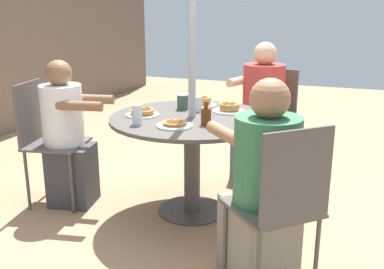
{
  "coord_description": "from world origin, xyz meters",
  "views": [
    {
      "loc": [
        -2.89,
        -1.08,
        1.47
      ],
      "look_at": [
        0.0,
        0.0,
        0.6
      ],
      "focal_mm": 42.0,
      "sensor_mm": 36.0,
      "label": 1
    }
  ],
  "objects_px": {
    "diner_north": "(262,193)",
    "coffee_cup": "(183,102)",
    "patio_table": "(192,136)",
    "patio_chair_east": "(271,114)",
    "pancake_plate_c": "(201,102)",
    "diner_east": "(261,117)",
    "pancake_plate_a": "(175,124)",
    "drinking_glass_b": "(197,104)",
    "patio_chair_south": "(46,135)",
    "drinking_glass_a": "(137,115)",
    "patio_chair_north": "(281,201)",
    "pancake_plate_b": "(142,113)",
    "diner_south": "(67,139)",
    "syrup_bottle": "(206,116)",
    "pancake_plate_d": "(229,108)"
  },
  "relations": [
    {
      "from": "patio_table",
      "to": "patio_chair_south",
      "type": "height_order",
      "value": "patio_chair_south"
    },
    {
      "from": "patio_chair_north",
      "to": "drinking_glass_a",
      "type": "height_order",
      "value": "patio_chair_north"
    },
    {
      "from": "pancake_plate_a",
      "to": "pancake_plate_b",
      "type": "relative_size",
      "value": 1.0
    },
    {
      "from": "pancake_plate_a",
      "to": "coffee_cup",
      "type": "distance_m",
      "value": 0.52
    },
    {
      "from": "pancake_plate_a",
      "to": "coffee_cup",
      "type": "height_order",
      "value": "coffee_cup"
    },
    {
      "from": "patio_table",
      "to": "pancake_plate_c",
      "type": "distance_m",
      "value": 0.41
    },
    {
      "from": "diner_north",
      "to": "diner_south",
      "type": "relative_size",
      "value": 1.03
    },
    {
      "from": "diner_north",
      "to": "drinking_glass_b",
      "type": "height_order",
      "value": "diner_north"
    },
    {
      "from": "pancake_plate_a",
      "to": "coffee_cup",
      "type": "bearing_deg",
      "value": 15.82
    },
    {
      "from": "pancake_plate_a",
      "to": "pancake_plate_b",
      "type": "height_order",
      "value": "pancake_plate_b"
    },
    {
      "from": "diner_north",
      "to": "coffee_cup",
      "type": "relative_size",
      "value": 9.87
    },
    {
      "from": "patio_chair_north",
      "to": "pancake_plate_b",
      "type": "bearing_deg",
      "value": 103.66
    },
    {
      "from": "diner_north",
      "to": "patio_chair_east",
      "type": "bearing_deg",
      "value": 55.67
    },
    {
      "from": "patio_chair_east",
      "to": "syrup_bottle",
      "type": "distance_m",
      "value": 1.28
    },
    {
      "from": "patio_chair_east",
      "to": "pancake_plate_a",
      "type": "distance_m",
      "value": 1.42
    },
    {
      "from": "patio_table",
      "to": "drinking_glass_b",
      "type": "bearing_deg",
      "value": 7.31
    },
    {
      "from": "patio_chair_east",
      "to": "diner_south",
      "type": "relative_size",
      "value": 0.85
    },
    {
      "from": "diner_south",
      "to": "pancake_plate_a",
      "type": "bearing_deg",
      "value": 72.05
    },
    {
      "from": "patio_table",
      "to": "coffee_cup",
      "type": "distance_m",
      "value": 0.32
    },
    {
      "from": "pancake_plate_b",
      "to": "diner_south",
      "type": "bearing_deg",
      "value": 98.65
    },
    {
      "from": "diner_north",
      "to": "drinking_glass_a",
      "type": "bearing_deg",
      "value": 115.08
    },
    {
      "from": "drinking_glass_b",
      "to": "diner_south",
      "type": "bearing_deg",
      "value": 111.78
    },
    {
      "from": "pancake_plate_d",
      "to": "syrup_bottle",
      "type": "distance_m",
      "value": 0.42
    },
    {
      "from": "patio_table",
      "to": "diner_east",
      "type": "distance_m",
      "value": 0.95
    },
    {
      "from": "diner_east",
      "to": "patio_chair_east",
      "type": "bearing_deg",
      "value": -90.0
    },
    {
      "from": "pancake_plate_d",
      "to": "coffee_cup",
      "type": "distance_m",
      "value": 0.36
    },
    {
      "from": "patio_chair_north",
      "to": "diner_north",
      "type": "bearing_deg",
      "value": 90.0
    },
    {
      "from": "patio_chair_east",
      "to": "pancake_plate_b",
      "type": "bearing_deg",
      "value": 77.6
    },
    {
      "from": "patio_table",
      "to": "drinking_glass_a",
      "type": "relative_size",
      "value": 8.81
    },
    {
      "from": "patio_table",
      "to": "diner_east",
      "type": "xyz_separation_m",
      "value": [
        0.9,
        -0.31,
        -0.04
      ]
    },
    {
      "from": "coffee_cup",
      "to": "diner_south",
      "type": "bearing_deg",
      "value": 116.45
    },
    {
      "from": "drinking_glass_a",
      "to": "diner_north",
      "type": "bearing_deg",
      "value": -111.13
    },
    {
      "from": "pancake_plate_b",
      "to": "patio_table",
      "type": "bearing_deg",
      "value": -74.2
    },
    {
      "from": "patio_table",
      "to": "pancake_plate_b",
      "type": "height_order",
      "value": "pancake_plate_b"
    },
    {
      "from": "patio_chair_south",
      "to": "drinking_glass_a",
      "type": "xyz_separation_m",
      "value": [
        -0.11,
        -0.84,
        0.25
      ]
    },
    {
      "from": "pancake_plate_a",
      "to": "syrup_bottle",
      "type": "relative_size",
      "value": 1.52
    },
    {
      "from": "patio_chair_east",
      "to": "drinking_glass_a",
      "type": "height_order",
      "value": "patio_chair_east"
    },
    {
      "from": "patio_chair_east",
      "to": "patio_chair_south",
      "type": "height_order",
      "value": "same"
    },
    {
      "from": "drinking_glass_a",
      "to": "pancake_plate_b",
      "type": "bearing_deg",
      "value": 18.96
    },
    {
      "from": "pancake_plate_a",
      "to": "drinking_glass_b",
      "type": "relative_size",
      "value": 2.17
    },
    {
      "from": "pancake_plate_a",
      "to": "drinking_glass_a",
      "type": "bearing_deg",
      "value": 98.3
    },
    {
      "from": "patio_table",
      "to": "pancake_plate_b",
      "type": "distance_m",
      "value": 0.39
    },
    {
      "from": "patio_table",
      "to": "patio_chair_east",
      "type": "relative_size",
      "value": 1.24
    },
    {
      "from": "diner_south",
      "to": "coffee_cup",
      "type": "height_order",
      "value": "diner_south"
    },
    {
      "from": "diner_south",
      "to": "diner_north",
      "type": "bearing_deg",
      "value": 61.26
    },
    {
      "from": "diner_north",
      "to": "pancake_plate_d",
      "type": "distance_m",
      "value": 1.05
    },
    {
      "from": "patio_chair_south",
      "to": "coffee_cup",
      "type": "height_order",
      "value": "patio_chair_south"
    },
    {
      "from": "patio_chair_south",
      "to": "patio_chair_east",
      "type": "bearing_deg",
      "value": 119.85
    },
    {
      "from": "pancake_plate_a",
      "to": "drinking_glass_a",
      "type": "relative_size",
      "value": 1.81
    },
    {
      "from": "diner_north",
      "to": "syrup_bottle",
      "type": "xyz_separation_m",
      "value": [
        0.5,
        0.49,
        0.27
      ]
    }
  ]
}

